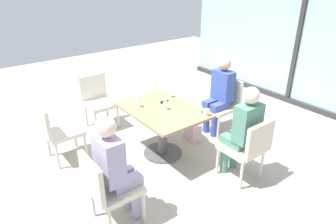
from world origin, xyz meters
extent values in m
plane|color=#A89E8E|center=(0.00, 0.00, 0.00)|extent=(12.00, 12.00, 0.00)
cube|color=#98B7BC|center=(0.00, 3.20, 1.35)|extent=(5.35, 0.03, 2.70)
cube|color=#2D2D33|center=(0.00, 3.17, 1.35)|extent=(0.08, 0.06, 2.70)
cube|color=#2D2D33|center=(0.00, 3.17, 0.05)|extent=(5.35, 0.10, 0.10)
cube|color=#997551|center=(0.00, 0.00, 0.71)|extent=(1.22, 0.87, 0.04)
cylinder|color=#4C4C51|center=(0.00, 0.00, 0.35)|extent=(0.14, 0.14, 0.69)
cylinder|color=#4C4C51|center=(0.00, 0.00, 0.01)|extent=(0.56, 0.56, 0.02)
cube|color=beige|center=(0.00, 1.14, 0.42)|extent=(0.46, 0.46, 0.06)
cube|color=beige|center=(0.00, 1.39, 0.66)|extent=(0.46, 0.05, 0.42)
cylinder|color=beige|center=(-0.20, 0.94, 0.20)|extent=(0.04, 0.04, 0.39)
cylinder|color=beige|center=(0.20, 0.94, 0.20)|extent=(0.04, 0.04, 0.39)
cylinder|color=beige|center=(-0.20, 1.34, 0.20)|extent=(0.04, 0.04, 0.39)
cylinder|color=beige|center=(0.20, 1.34, 0.20)|extent=(0.04, 0.04, 0.39)
cube|color=beige|center=(0.75, -1.14, 0.42)|extent=(0.46, 0.46, 0.06)
cube|color=beige|center=(0.75, -1.39, 0.66)|extent=(0.46, 0.05, 0.42)
cylinder|color=beige|center=(0.95, -0.94, 0.20)|extent=(0.04, 0.04, 0.39)
cylinder|color=beige|center=(0.55, -0.94, 0.20)|extent=(0.04, 0.04, 0.39)
cylinder|color=beige|center=(0.55, -1.34, 0.20)|extent=(0.04, 0.04, 0.39)
cube|color=beige|center=(1.02, 0.49, 0.42)|extent=(0.46, 0.46, 0.06)
cube|color=beige|center=(1.27, 0.49, 0.66)|extent=(0.05, 0.46, 0.42)
cylinder|color=beige|center=(0.82, 0.69, 0.20)|extent=(0.04, 0.04, 0.39)
cylinder|color=beige|center=(0.82, 0.29, 0.20)|extent=(0.04, 0.04, 0.39)
cylinder|color=beige|center=(1.22, 0.69, 0.20)|extent=(0.04, 0.04, 0.39)
cylinder|color=beige|center=(1.22, 0.29, 0.20)|extent=(0.04, 0.04, 0.39)
cube|color=beige|center=(-1.30, -0.33, 0.42)|extent=(0.46, 0.46, 0.06)
cube|color=beige|center=(-1.55, -0.33, 0.66)|extent=(0.05, 0.46, 0.42)
cylinder|color=beige|center=(-1.10, -0.53, 0.20)|extent=(0.04, 0.04, 0.39)
cylinder|color=beige|center=(-1.10, -0.13, 0.20)|extent=(0.04, 0.04, 0.39)
cylinder|color=beige|center=(-1.50, -0.53, 0.20)|extent=(0.04, 0.04, 0.39)
cylinder|color=beige|center=(-1.50, -0.13, 0.20)|extent=(0.04, 0.04, 0.39)
cube|color=beige|center=(-0.75, -1.14, 0.42)|extent=(0.46, 0.46, 0.06)
cube|color=beige|center=(-0.75, -1.39, 0.66)|extent=(0.46, 0.05, 0.42)
cylinder|color=beige|center=(-0.55, -0.94, 0.20)|extent=(0.04, 0.04, 0.39)
cylinder|color=beige|center=(-0.95, -0.94, 0.20)|extent=(0.04, 0.04, 0.39)
cylinder|color=beige|center=(-0.55, -1.34, 0.20)|extent=(0.04, 0.04, 0.39)
cylinder|color=beige|center=(-0.95, -1.34, 0.20)|extent=(0.04, 0.04, 0.39)
cylinder|color=#384C9E|center=(-0.09, 0.97, 0.23)|extent=(0.11, 0.11, 0.45)
cube|color=#384C9E|center=(-0.09, 1.06, 0.51)|extent=(0.13, 0.32, 0.11)
cylinder|color=#384C9E|center=(0.09, 0.97, 0.23)|extent=(0.11, 0.11, 0.45)
cube|color=#384C9E|center=(0.09, 1.06, 0.51)|extent=(0.13, 0.32, 0.11)
cube|color=#384C9E|center=(0.00, 1.19, 0.80)|extent=(0.34, 0.20, 0.48)
sphere|color=#D8AD8C|center=(0.00, 1.19, 1.16)|extent=(0.20, 0.20, 0.20)
cylinder|color=#9E93B7|center=(0.84, -0.97, 0.23)|extent=(0.11, 0.11, 0.45)
cube|color=#9E93B7|center=(0.84, -1.06, 0.51)|extent=(0.13, 0.32, 0.11)
cylinder|color=#9E93B7|center=(0.66, -0.97, 0.23)|extent=(0.11, 0.11, 0.45)
cube|color=#9E93B7|center=(0.66, -1.06, 0.51)|extent=(0.13, 0.32, 0.11)
cube|color=#9E93B7|center=(0.75, -1.19, 0.80)|extent=(0.34, 0.20, 0.48)
sphere|color=beige|center=(0.75, -1.19, 1.16)|extent=(0.20, 0.20, 0.20)
cylinder|color=#4C7F6B|center=(0.85, 0.58, 0.23)|extent=(0.11, 0.11, 0.45)
cube|color=#4C7F6B|center=(0.94, 0.58, 0.51)|extent=(0.32, 0.13, 0.11)
cylinder|color=#4C7F6B|center=(0.85, 0.40, 0.23)|extent=(0.11, 0.11, 0.45)
cube|color=#4C7F6B|center=(0.94, 0.40, 0.51)|extent=(0.32, 0.13, 0.11)
cube|color=#4C7F6B|center=(1.07, 0.49, 0.80)|extent=(0.20, 0.34, 0.48)
sphere|color=beige|center=(1.07, 0.49, 1.16)|extent=(0.20, 0.20, 0.20)
cylinder|color=silver|center=(-0.26, 0.34, 0.73)|extent=(0.06, 0.06, 0.00)
cylinder|color=silver|center=(-0.26, 0.34, 0.78)|extent=(0.01, 0.01, 0.08)
cone|color=silver|center=(-0.26, 0.34, 0.87)|extent=(0.07, 0.07, 0.09)
cylinder|color=silver|center=(0.05, 0.02, 0.73)|extent=(0.06, 0.06, 0.00)
cylinder|color=silver|center=(0.05, 0.02, 0.78)|extent=(0.01, 0.01, 0.08)
cone|color=silver|center=(0.05, 0.02, 0.87)|extent=(0.07, 0.07, 0.09)
cylinder|color=silver|center=(0.41, 0.32, 0.73)|extent=(0.06, 0.06, 0.00)
cylinder|color=silver|center=(0.41, 0.32, 0.78)|extent=(0.01, 0.01, 0.08)
cone|color=silver|center=(0.41, 0.32, 0.87)|extent=(0.07, 0.07, 0.09)
cylinder|color=silver|center=(-0.25, -0.23, 0.73)|extent=(0.06, 0.06, 0.00)
cylinder|color=silver|center=(-0.25, -0.23, 0.78)|extent=(0.01, 0.01, 0.08)
cone|color=silver|center=(-0.25, -0.23, 0.87)|extent=(0.07, 0.07, 0.09)
cylinder|color=white|center=(0.52, 0.33, 0.78)|extent=(0.08, 0.08, 0.09)
cube|color=black|center=(-0.17, 0.16, 0.73)|extent=(0.12, 0.16, 0.01)
cube|color=beige|center=(-0.06, 0.64, 0.14)|extent=(0.33, 0.21, 0.28)
camera|label=1|loc=(3.06, -2.23, 2.49)|focal=32.40mm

